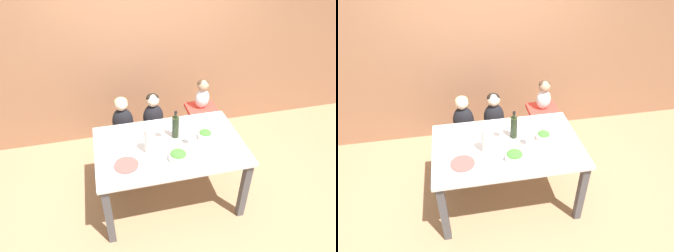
{
  "view_description": "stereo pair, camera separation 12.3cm",
  "coord_description": "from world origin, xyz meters",
  "views": [
    {
      "loc": [
        -0.55,
        -2.22,
        2.65
      ],
      "look_at": [
        0.0,
        0.07,
        0.94
      ],
      "focal_mm": 32.0,
      "sensor_mm": 36.0,
      "label": 1
    },
    {
      "loc": [
        -0.43,
        -2.25,
        2.65
      ],
      "look_at": [
        0.0,
        0.07,
        0.94
      ],
      "focal_mm": 32.0,
      "sensor_mm": 36.0,
      "label": 2
    }
  ],
  "objects": [
    {
      "name": "wine_glass_far",
      "position": [
        -0.04,
        0.14,
        0.89
      ],
      "size": [
        0.07,
        0.07,
        0.18
      ],
      "color": "white",
      "rests_on": "dining_table"
    },
    {
      "name": "salad_bowl_large",
      "position": [
        0.03,
        -0.23,
        0.81
      ],
      "size": [
        0.18,
        0.18,
        0.09
      ],
      "color": "silver",
      "rests_on": "dining_table"
    },
    {
      "name": "chair_right_highchair",
      "position": [
        0.57,
        0.69,
        0.54
      ],
      "size": [
        0.36,
        0.31,
        0.7
      ],
      "color": "silver",
      "rests_on": "ground_plane"
    },
    {
      "name": "paper_towel_roll",
      "position": [
        -0.21,
        -0.06,
        0.9
      ],
      "size": [
        0.1,
        0.1,
        0.27
      ],
      "color": "white",
      "rests_on": "dining_table"
    },
    {
      "name": "person_child_left",
      "position": [
        -0.4,
        0.69,
        0.71
      ],
      "size": [
        0.24,
        0.18,
        0.49
      ],
      "color": "black",
      "rests_on": "chair_far_left"
    },
    {
      "name": "wine_glass_near",
      "position": [
        0.2,
        -0.04,
        0.89
      ],
      "size": [
        0.07,
        0.07,
        0.18
      ],
      "color": "white",
      "rests_on": "dining_table"
    },
    {
      "name": "wine_bottle",
      "position": [
        0.09,
        0.11,
        0.89
      ],
      "size": [
        0.07,
        0.07,
        0.31
      ],
      "color": "#232D19",
      "rests_on": "dining_table"
    },
    {
      "name": "ground_plane",
      "position": [
        0.0,
        0.0,
        0.0
      ],
      "size": [
        14.0,
        14.0,
        0.0
      ],
      "primitive_type": "plane",
      "color": "#9E7A56"
    },
    {
      "name": "dinner_plate_front_left",
      "position": [
        -0.45,
        -0.2,
        0.77
      ],
      "size": [
        0.23,
        0.23,
        0.01
      ],
      "color": "#D14C47",
      "rests_on": "dining_table"
    },
    {
      "name": "salad_bowl_small",
      "position": [
        0.37,
        0.02,
        0.81
      ],
      "size": [
        0.15,
        0.15,
        0.09
      ],
      "color": "silver",
      "rests_on": "dining_table"
    },
    {
      "name": "dining_table",
      "position": [
        0.0,
        0.0,
        0.66
      ],
      "size": [
        1.47,
        0.92,
        0.76
      ],
      "color": "silver",
      "rests_on": "ground_plane"
    },
    {
      "name": "person_baby_right",
      "position": [
        0.57,
        0.69,
        0.9
      ],
      "size": [
        0.17,
        0.14,
        0.37
      ],
      "color": "silver",
      "rests_on": "chair_right_highchair"
    },
    {
      "name": "wall_back",
      "position": [
        0.0,
        1.35,
        1.35
      ],
      "size": [
        10.0,
        0.06,
        2.7
      ],
      "color": "#9E6B4C",
      "rests_on": "ground_plane"
    },
    {
      "name": "person_child_center",
      "position": [
        -0.03,
        0.69,
        0.71
      ],
      "size": [
        0.24,
        0.18,
        0.49
      ],
      "color": "black",
      "rests_on": "chair_far_center"
    },
    {
      "name": "chair_far_left",
      "position": [
        -0.4,
        0.69,
        0.39
      ],
      "size": [
        0.42,
        0.37,
        0.47
      ],
      "color": "silver",
      "rests_on": "ground_plane"
    },
    {
      "name": "chair_far_center",
      "position": [
        -0.03,
        0.69,
        0.39
      ],
      "size": [
        0.42,
        0.37,
        0.47
      ],
      "color": "silver",
      "rests_on": "ground_plane"
    },
    {
      "name": "dinner_plate_back_left",
      "position": [
        -0.36,
        0.2,
        0.77
      ],
      "size": [
        0.23,
        0.23,
        0.01
      ],
      "color": "silver",
      "rests_on": "dining_table"
    }
  ]
}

